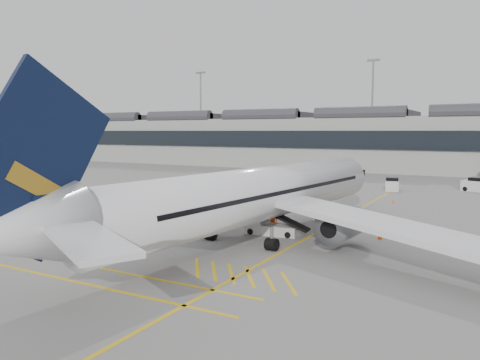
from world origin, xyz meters
The scene contains 18 objects.
ground centered at (0.00, 0.00, 0.00)m, with size 220.00×220.00×0.00m, color gray.
terminal centered at (0.00, 71.93, 6.14)m, with size 200.00×20.45×12.40m.
light_masts centered at (-1.67, 86.00, 14.49)m, with size 113.00×0.60×25.45m.
apron_markings centered at (10.00, 10.00, 0.01)m, with size 0.25×60.00×0.01m, color gold.
airliner_main centered at (6.74, 1.14, 3.39)m, with size 39.46×43.33×11.53m.
belt_loader centered at (6.96, 3.51, 0.62)m, with size 5.25×2.08×2.12m.
baggage_cart_a centered at (3.96, 7.73, 0.86)m, with size 1.81×1.62×1.61m.
baggage_cart_b centered at (-0.76, 9.88, 1.06)m, with size 2.36×2.20×1.98m.
baggage_cart_c centered at (-5.09, 1.18, 1.10)m, with size 2.40×2.21×2.05m.
baggage_cart_d centered at (0.14, 2.11, 0.87)m, with size 1.76×1.55×1.62m.
ramp_agent_a centered at (5.16, 8.20, 0.88)m, with size 0.64×0.42×1.76m, color #E8450C.
ramp_agent_b centered at (6.37, 5.05, 0.98)m, with size 0.96×0.75×1.97m, color #FA4F0D.
pushback_tug centered at (-0.56, 7.08, 0.65)m, with size 2.65×1.68×1.47m.
safety_cone_nose centered at (12.32, 24.93, 0.23)m, with size 0.34×0.34×0.47m, color #F24C0A.
safety_cone_engine centered at (15.01, 6.01, 0.25)m, with size 0.36×0.36×0.50m, color #F24C0A.
service_van_left centered at (-11.05, 23.18, 0.94)m, with size 4.20×2.26×2.11m.
service_van_mid centered at (9.78, 36.96, 0.81)m, with size 2.44×3.80×1.80m.
service_van_right centered at (20.25, 41.39, 0.87)m, with size 4.16×2.93×1.93m.
Camera 1 is at (22.72, -29.90, 8.25)m, focal length 35.00 mm.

